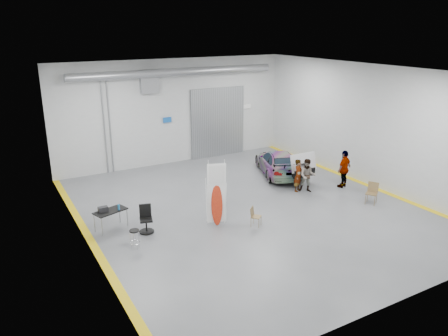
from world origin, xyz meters
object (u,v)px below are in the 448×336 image
person_c (344,169)px  folding_chair_far (371,197)px  folding_chair_near (256,220)px  office_chair (146,221)px  person_a (298,175)px  shop_stool (135,239)px  sedan_car (278,163)px  person_b (307,176)px  work_table (108,211)px  surfboard_display (219,199)px

person_c → folding_chair_far: bearing=60.9°
folding_chair_near → office_chair: bearing=117.2°
person_a → shop_stool: size_ratio=2.20×
sedan_car → shop_stool: bearing=45.8°
person_a → office_chair: size_ratio=1.47×
person_a → person_b: 0.44m
work_table → surfboard_display: bearing=-23.1°
person_c → surfboard_display: 7.55m
shop_stool → work_table: bearing=100.8°
person_b → folding_chair_far: bearing=-22.7°
person_c → folding_chair_near: size_ratio=2.38×
person_c → office_chair: bearing=-18.1°
shop_stool → office_chair: office_chair is taller
sedan_car → person_c: size_ratio=2.35×
person_a → folding_chair_near: (-3.97, -2.30, -0.55)m
person_c → folding_chair_near: 6.52m
sedan_car → surfboard_display: size_ratio=1.63×
person_a → office_chair: 8.05m
sedan_car → surfboard_display: bearing=55.7°
folding_chair_near → shop_stool: size_ratio=1.10×
folding_chair_far → work_table: 11.54m
folding_chair_far → shop_stool: 10.76m
shop_stool → office_chair: 1.35m
surfboard_display → office_chair: surfboard_display is taller
person_c → folding_chair_far: person_c is taller
person_b → folding_chair_near: 4.75m
work_table → office_chair: office_chair is taller
person_b → folding_chair_near: bearing=-118.6°
sedan_car → folding_chair_far: sedan_car is taller
person_c → office_chair: 10.35m
sedan_car → shop_stool: sedan_car is taller
person_a → folding_chair_far: bearing=-85.1°
work_table → folding_chair_near: bearing=-26.4°
office_chair → surfboard_display: bearing=-0.1°
folding_chair_far → office_chair: (-9.88, 2.32, 0.17)m
person_a → person_c: person_c is taller
person_b → shop_stool: bearing=-134.9°
person_a → surfboard_display: bearing=167.5°
sedan_car → person_c: person_c is taller
sedan_car → person_b: person_b is taller
office_chair → shop_stool: bearing=-111.1°
person_a → person_b: bearing=-73.1°
shop_stool → person_c: bearing=5.1°
folding_chair_near → folding_chair_far: folding_chair_far is taller
person_b → work_table: person_b is taller
person_b → sedan_car: bearing=119.4°
person_c → office_chair: person_c is taller
person_c → folding_chair_near: bearing=-3.3°
person_b → shop_stool: person_b is taller
person_b → surfboard_display: bearing=-132.3°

